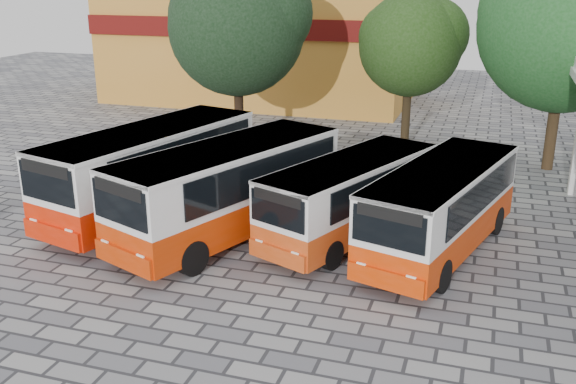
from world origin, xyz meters
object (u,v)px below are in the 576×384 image
(bus_far_left, at_px, (151,166))
(bus_far_right, at_px, (442,204))
(bus_centre_left, at_px, (229,185))
(bus_centre_right, at_px, (351,194))

(bus_far_left, bearing_deg, bus_far_right, 12.92)
(bus_centre_left, xyz_separation_m, bus_centre_right, (3.79, 1.15, -0.26))
(bus_centre_left, relative_size, bus_far_right, 1.12)
(bus_far_left, height_order, bus_centre_right, bus_far_left)
(bus_far_left, bearing_deg, bus_centre_right, 15.06)
(bus_centre_right, height_order, bus_far_right, bus_far_right)
(bus_centre_left, bearing_deg, bus_centre_right, 38.21)
(bus_centre_left, height_order, bus_far_right, bus_centre_left)
(bus_far_left, height_order, bus_far_right, bus_far_left)
(bus_centre_right, xyz_separation_m, bus_far_right, (2.93, -0.35, 0.08))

